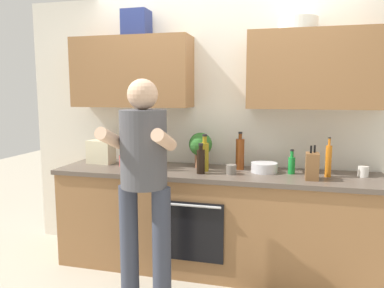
{
  "coord_description": "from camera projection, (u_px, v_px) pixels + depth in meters",
  "views": [
    {
      "loc": [
        0.61,
        -3.15,
        1.59
      ],
      "look_at": [
        -0.17,
        -0.1,
        1.15
      ],
      "focal_mm": 34.89,
      "sensor_mm": 36.0,
      "label": 1
    }
  ],
  "objects": [
    {
      "name": "ground_plane",
      "position": [
        213.0,
        268.0,
        3.4
      ],
      "size": [
        12.0,
        12.0,
        0.0
      ],
      "primitive_type": "plane",
      "color": "#B2A893"
    },
    {
      "name": "back_wall_unit",
      "position": [
        220.0,
        102.0,
        3.45
      ],
      "size": [
        4.0,
        0.38,
        2.5
      ],
      "color": "silver",
      "rests_on": "ground"
    },
    {
      "name": "counter",
      "position": [
        214.0,
        220.0,
        3.33
      ],
      "size": [
        2.84,
        0.67,
        0.9
      ],
      "color": "olive",
      "rests_on": "ground"
    },
    {
      "name": "person_standing",
      "position": [
        144.0,
        174.0,
        2.71
      ],
      "size": [
        0.49,
        0.45,
        1.68
      ],
      "color": "#383D4C",
      "rests_on": "ground"
    },
    {
      "name": "bottle_wine",
      "position": [
        154.0,
        155.0,
        3.29
      ],
      "size": [
        0.05,
        0.05,
        0.33
      ],
      "color": "#471419",
      "rests_on": "counter"
    },
    {
      "name": "bottle_water",
      "position": [
        149.0,
        153.0,
        3.46
      ],
      "size": [
        0.07,
        0.07,
        0.31
      ],
      "color": "silver",
      "rests_on": "counter"
    },
    {
      "name": "bottle_syrup",
      "position": [
        162.0,
        159.0,
        3.39
      ],
      "size": [
        0.08,
        0.08,
        0.21
      ],
      "color": "#8C4C14",
      "rests_on": "counter"
    },
    {
      "name": "bottle_soy",
      "position": [
        201.0,
        161.0,
        3.17
      ],
      "size": [
        0.07,
        0.07,
        0.26
      ],
      "color": "black",
      "rests_on": "counter"
    },
    {
      "name": "bottle_vinegar",
      "position": [
        240.0,
        154.0,
        3.34
      ],
      "size": [
        0.08,
        0.08,
        0.34
      ],
      "color": "brown",
      "rests_on": "counter"
    },
    {
      "name": "bottle_soda",
      "position": [
        292.0,
        164.0,
        3.16
      ],
      "size": [
        0.06,
        0.06,
        0.21
      ],
      "color": "#198C33",
      "rests_on": "counter"
    },
    {
      "name": "bottle_juice",
      "position": [
        328.0,
        161.0,
        3.04
      ],
      "size": [
        0.05,
        0.05,
        0.33
      ],
      "color": "orange",
      "rests_on": "counter"
    },
    {
      "name": "bottle_oil",
      "position": [
        205.0,
        156.0,
        3.26
      ],
      "size": [
        0.07,
        0.07,
        0.33
      ],
      "color": "olive",
      "rests_on": "counter"
    },
    {
      "name": "cup_ceramic",
      "position": [
        124.0,
        161.0,
        3.5
      ],
      "size": [
        0.09,
        0.09,
        0.1
      ],
      "primitive_type": "cylinder",
      "color": "#BF4C47",
      "rests_on": "counter"
    },
    {
      "name": "cup_coffee",
      "position": [
        363.0,
        171.0,
        3.06
      ],
      "size": [
        0.08,
        0.08,
        0.09
      ],
      "primitive_type": "cylinder",
      "color": "white",
      "rests_on": "counter"
    },
    {
      "name": "cup_stoneware",
      "position": [
        231.0,
        169.0,
        3.15
      ],
      "size": [
        0.09,
        0.09,
        0.08
      ],
      "primitive_type": "cylinder",
      "color": "slate",
      "rests_on": "counter"
    },
    {
      "name": "mixing_bowl",
      "position": [
        264.0,
        167.0,
        3.23
      ],
      "size": [
        0.23,
        0.23,
        0.08
      ],
      "primitive_type": "cylinder",
      "color": "silver",
      "rests_on": "counter"
    },
    {
      "name": "knife_block",
      "position": [
        312.0,
        166.0,
        2.95
      ],
      "size": [
        0.1,
        0.14,
        0.27
      ],
      "color": "brown",
      "rests_on": "counter"
    },
    {
      "name": "potted_herb",
      "position": [
        201.0,
        146.0,
        3.42
      ],
      "size": [
        0.21,
        0.21,
        0.32
      ],
      "color": "#9E6647",
      "rests_on": "counter"
    },
    {
      "name": "grocery_bag_rice",
      "position": [
        101.0,
        152.0,
        3.63
      ],
      "size": [
        0.26,
        0.17,
        0.22
      ],
      "primitive_type": "cube",
      "rotation": [
        0.0,
        0.0,
        -0.1
      ],
      "color": "beige",
      "rests_on": "counter"
    }
  ]
}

